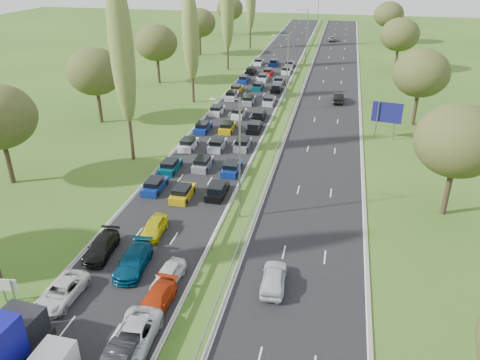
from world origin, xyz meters
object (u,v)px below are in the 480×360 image
Objects in this scene: near_car_3 at (101,247)px; info_sign at (7,287)px; near_car_2 at (62,292)px; direction_sign at (387,114)px.

info_sign is (-3.70, -7.08, 0.65)m from near_car_3.
info_sign is (-3.61, -1.10, 0.67)m from near_car_2.
direction_sign reaches higher than near_car_3.
near_car_2 is at bearing 16.96° from info_sign.
near_car_3 is at bearing -126.90° from direction_sign.
direction_sign is (25.10, 33.42, 2.85)m from near_car_3.
direction_sign reaches higher than near_car_2.
near_car_3 is at bearing 62.39° from info_sign.
near_car_3 reaches higher than near_car_2.
info_sign is at bearing -125.42° from direction_sign.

